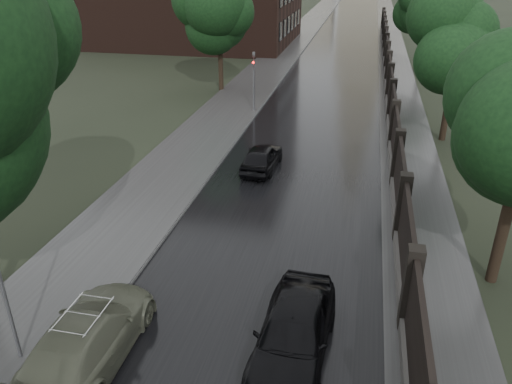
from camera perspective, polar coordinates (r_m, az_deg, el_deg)
name	(u,v)px	position (r m, az deg, el deg)	size (l,w,h in m)	color
fence_right	(389,80)	(39.96, 14.91, 12.24)	(0.45, 75.72, 2.70)	#383533
tree_left_far	(219,20)	(38.74, -4.22, 18.96)	(4.25, 4.25, 7.39)	black
tree_right_b	(457,52)	(29.70, 21.96, 14.61)	(4.08, 4.08, 7.01)	black
tree_right_c	(427,15)	(47.41, 18.94, 18.63)	(4.08, 4.08, 7.01)	black
lamp_post	(0,278)	(13.75, -27.24, -8.69)	(0.25, 0.12, 5.11)	#59595E
traffic_light	(254,77)	(33.53, -0.25, 13.03)	(0.16, 0.32, 4.00)	#59595E
volga_sedan	(87,338)	(14.16, -18.71, -15.56)	(2.12, 5.21, 1.51)	#545746
hatchback_left	(262,157)	(24.69, 0.66, 4.02)	(1.52, 3.78, 1.29)	black
car_right_near	(294,332)	(13.61, 4.32, -15.65)	(1.90, 4.72, 1.61)	black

